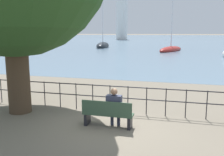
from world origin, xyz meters
TOP-DOWN VIEW (x-y plane):
  - ground_plane at (0.00, 0.00)m, footprint 1000.00×1000.00m
  - harbor_water at (0.00, 157.96)m, footprint 600.00×300.00m
  - park_bench at (0.00, -0.06)m, footprint 1.66×0.45m
  - seated_person_left at (0.21, 0.01)m, footprint 0.50×0.35m
  - promenade_railing at (0.00, 1.53)m, footprint 15.00×0.04m
  - sailboat_1 at (0.90, 35.15)m, footprint 4.55×8.35m
  - sailboat_4 at (-13.18, 42.52)m, footprint 3.57×8.79m
  - harbor_lighthouse at (-22.50, 101.53)m, footprint 4.94×4.94m

SIDE VIEW (x-z plane):
  - ground_plane at x=0.00m, z-range 0.00..0.00m
  - harbor_water at x=0.00m, z-range 0.00..0.01m
  - sailboat_1 at x=0.90m, z-range -4.70..5.25m
  - sailboat_4 at x=-13.18m, z-range -5.46..6.16m
  - park_bench at x=0.00m, z-range -0.02..0.88m
  - promenade_railing at x=0.00m, z-range 0.17..1.22m
  - seated_person_left at x=0.21m, z-range 0.06..1.37m
  - harbor_lighthouse at x=-22.50m, z-range -0.98..27.01m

